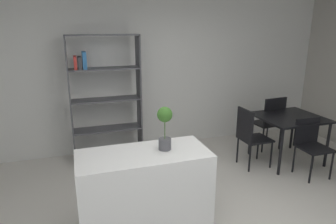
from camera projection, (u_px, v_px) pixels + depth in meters
back_partition at (140, 74)px, 5.18m from camera, size 7.28×0.06×2.71m
kitchen_island at (144, 193)px, 3.12m from camera, size 1.35×0.62×0.92m
potted_plant_on_island at (165, 125)px, 3.01m from camera, size 0.16×0.16×0.46m
open_bookshelf at (103, 95)px, 4.73m from camera, size 1.12×0.34×2.05m
dining_table at (289, 121)px, 4.77m from camera, size 1.00×0.91×0.76m
dining_chair_island_side at (250, 134)px, 4.59m from camera, size 0.46×0.41×0.95m
dining_chair_near at (310, 142)px, 4.37m from camera, size 0.43×0.42×0.85m
dining_chair_far at (271, 119)px, 5.23m from camera, size 0.48×0.44×0.98m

